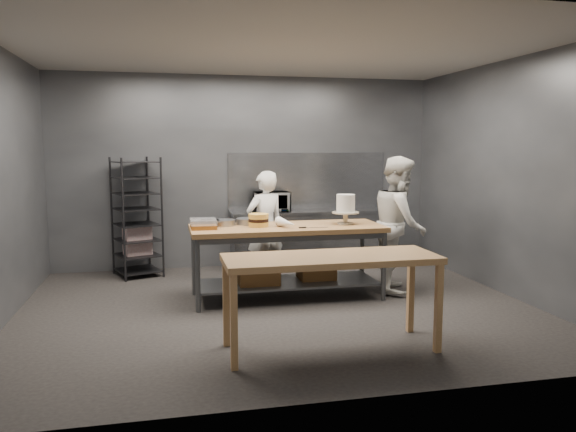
# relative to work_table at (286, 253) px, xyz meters

# --- Properties ---
(ground) EXTENTS (6.00, 6.00, 0.00)m
(ground) POSITION_rel_work_table_xyz_m (-0.18, -0.42, -0.57)
(ground) COLOR black
(ground) RESTS_ON ground
(back_wall) EXTENTS (6.00, 0.04, 3.00)m
(back_wall) POSITION_rel_work_table_xyz_m (-0.18, 2.08, 0.93)
(back_wall) COLOR #4C4F54
(back_wall) RESTS_ON ground
(work_table) EXTENTS (2.40, 0.90, 0.92)m
(work_table) POSITION_rel_work_table_xyz_m (0.00, 0.00, 0.00)
(work_table) COLOR olive
(work_table) RESTS_ON ground
(near_counter) EXTENTS (2.00, 0.70, 0.90)m
(near_counter) POSITION_rel_work_table_xyz_m (0.03, -1.86, 0.24)
(near_counter) COLOR #9F7442
(near_counter) RESTS_ON ground
(back_counter) EXTENTS (2.60, 0.60, 0.90)m
(back_counter) POSITION_rel_work_table_xyz_m (0.82, 1.76, -0.12)
(back_counter) COLOR slate
(back_counter) RESTS_ON ground
(splashback_panel) EXTENTS (2.60, 0.02, 0.90)m
(splashback_panel) POSITION_rel_work_table_xyz_m (0.82, 2.06, 0.78)
(splashback_panel) COLOR slate
(splashback_panel) RESTS_ON back_counter
(speed_rack) EXTENTS (0.78, 0.81, 1.75)m
(speed_rack) POSITION_rel_work_table_xyz_m (-1.87, 1.68, 0.28)
(speed_rack) COLOR black
(speed_rack) RESTS_ON ground
(chef_behind) EXTENTS (0.67, 0.56, 1.57)m
(chef_behind) POSITION_rel_work_table_xyz_m (-0.12, 0.79, 0.21)
(chef_behind) COLOR white
(chef_behind) RESTS_ON ground
(chef_right) EXTENTS (0.95, 1.05, 1.78)m
(chef_right) POSITION_rel_work_table_xyz_m (1.55, 0.05, 0.32)
(chef_right) COLOR silver
(chef_right) RESTS_ON ground
(microwave) EXTENTS (0.54, 0.37, 0.30)m
(microwave) POSITION_rel_work_table_xyz_m (0.16, 1.76, 0.48)
(microwave) COLOR black
(microwave) RESTS_ON back_counter
(frosted_cake_stand) EXTENTS (0.34, 0.34, 0.38)m
(frosted_cake_stand) POSITION_rel_work_table_xyz_m (0.78, -0.01, 0.58)
(frosted_cake_stand) COLOR #BDB297
(frosted_cake_stand) RESTS_ON work_table
(layer_cake) EXTENTS (0.25, 0.25, 0.16)m
(layer_cake) POSITION_rel_work_table_xyz_m (-0.34, 0.01, 0.43)
(layer_cake) COLOR #ECBF4B
(layer_cake) RESTS_ON work_table
(cake_pans) EXTENTS (0.84, 0.36, 0.07)m
(cake_pans) POSITION_rel_work_table_xyz_m (-0.76, 0.21, 0.39)
(cake_pans) COLOR gray
(cake_pans) RESTS_ON work_table
(piping_bag) EXTENTS (0.24, 0.40, 0.12)m
(piping_bag) POSITION_rel_work_table_xyz_m (-0.03, -0.18, 0.41)
(piping_bag) COLOR white
(piping_bag) RESTS_ON work_table
(offset_spatula) EXTENTS (0.36, 0.02, 0.02)m
(offset_spatula) POSITION_rel_work_table_xyz_m (0.25, -0.24, 0.35)
(offset_spatula) COLOR slate
(offset_spatula) RESTS_ON work_table
(pastry_clamshells) EXTENTS (0.31, 0.38, 0.11)m
(pastry_clamshells) POSITION_rel_work_table_xyz_m (-1.02, 0.02, 0.40)
(pastry_clamshells) COLOR #A36020
(pastry_clamshells) RESTS_ON work_table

